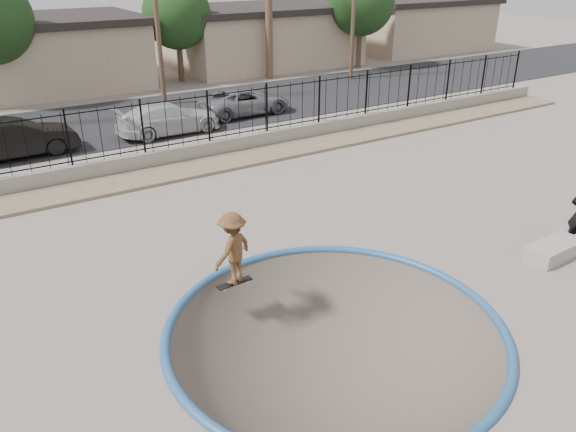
{
  "coord_description": "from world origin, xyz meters",
  "views": [
    {
      "loc": [
        -5.83,
        -8.44,
        6.92
      ],
      "look_at": [
        0.75,
        2.0,
        1.19
      ],
      "focal_mm": 35.0,
      "sensor_mm": 36.0,
      "label": 1
    }
  ],
  "objects_px": {
    "concrete_ledge": "(554,250)",
    "car_d": "(245,101)",
    "car_c": "(168,118)",
    "skater": "(233,252)",
    "skateboard": "(234,283)",
    "car_b": "(15,138)"
  },
  "relations": [
    {
      "from": "skater",
      "to": "skateboard",
      "type": "height_order",
      "value": "skater"
    },
    {
      "from": "skateboard",
      "to": "car_b",
      "type": "height_order",
      "value": "car_b"
    },
    {
      "from": "concrete_ledge",
      "to": "car_d",
      "type": "relative_size",
      "value": 0.36
    },
    {
      "from": "car_c",
      "to": "skater",
      "type": "bearing_deg",
      "value": 163.86
    },
    {
      "from": "car_d",
      "to": "concrete_ledge",
      "type": "bearing_deg",
      "value": 178.73
    },
    {
      "from": "car_c",
      "to": "concrete_ledge",
      "type": "bearing_deg",
      "value": -166.21
    },
    {
      "from": "skateboard",
      "to": "concrete_ledge",
      "type": "xyz_separation_m",
      "value": [
        7.43,
        -3.1,
        0.14
      ]
    },
    {
      "from": "concrete_ledge",
      "to": "car_b",
      "type": "relative_size",
      "value": 0.37
    },
    {
      "from": "car_b",
      "to": "car_c",
      "type": "relative_size",
      "value": 0.98
    },
    {
      "from": "skater",
      "to": "car_d",
      "type": "bearing_deg",
      "value": -143.87
    },
    {
      "from": "concrete_ledge",
      "to": "car_d",
      "type": "distance_m",
      "value": 16.51
    },
    {
      "from": "skater",
      "to": "concrete_ledge",
      "type": "distance_m",
      "value": 8.08
    },
    {
      "from": "skater",
      "to": "skateboard",
      "type": "distance_m",
      "value": 0.8
    },
    {
      "from": "concrete_ledge",
      "to": "car_d",
      "type": "height_order",
      "value": "car_d"
    },
    {
      "from": "concrete_ledge",
      "to": "skater",
      "type": "bearing_deg",
      "value": 157.36
    },
    {
      "from": "skateboard",
      "to": "car_c",
      "type": "xyz_separation_m",
      "value": [
        3.25,
        12.33,
        0.62
      ]
    },
    {
      "from": "car_c",
      "to": "car_d",
      "type": "relative_size",
      "value": 1.0
    },
    {
      "from": "skater",
      "to": "car_b",
      "type": "distance_m",
      "value": 12.68
    },
    {
      "from": "car_d",
      "to": "skater",
      "type": "bearing_deg",
      "value": 149.72
    },
    {
      "from": "car_b",
      "to": "car_d",
      "type": "relative_size",
      "value": 0.99
    },
    {
      "from": "concrete_ledge",
      "to": "car_c",
      "type": "height_order",
      "value": "car_c"
    },
    {
      "from": "skateboard",
      "to": "car_b",
      "type": "distance_m",
      "value": 12.7
    }
  ]
}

